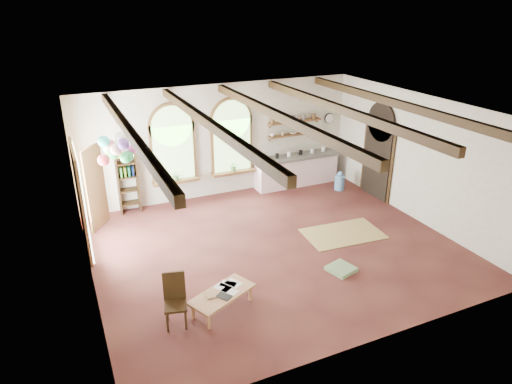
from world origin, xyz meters
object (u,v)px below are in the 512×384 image
kitchen_counter (296,170)px  side_chair (176,311)px  coffee_table (222,295)px  balloon_cluster (118,149)px

kitchen_counter → side_chair: side_chair is taller
kitchen_counter → coffee_table: (-4.21, -4.86, -0.16)m
balloon_cluster → coffee_table: bearing=-70.1°
kitchen_counter → balloon_cluster: bearing=-162.6°
balloon_cluster → kitchen_counter: bearing=17.4°
kitchen_counter → coffee_table: bearing=-130.9°
side_chair → balloon_cluster: 3.84m
kitchen_counter → side_chair: bearing=-136.0°
coffee_table → balloon_cluster: 3.93m
coffee_table → side_chair: (-0.88, -0.06, -0.03)m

